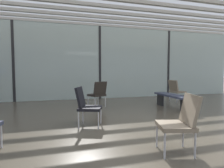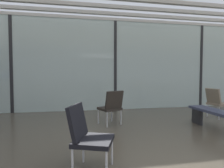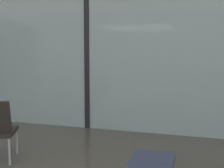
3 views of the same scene
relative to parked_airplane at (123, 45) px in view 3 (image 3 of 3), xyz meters
The scene contains 3 objects.
glass_curtain_wall 5.49m from the parked_airplane, 82.69° to the right, with size 14.00×0.08×3.22m, color #A3B7B2.
window_mullion_1 5.49m from the parked_airplane, 82.69° to the right, with size 0.10×0.12×3.22m, color black.
parked_airplane is the anchor object (origin of this frame).
Camera 3 is at (2.04, 0.19, 1.43)m, focal length 43.31 mm.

